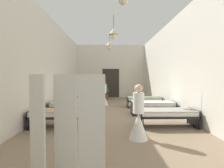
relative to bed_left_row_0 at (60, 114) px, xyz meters
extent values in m
cube|color=#8C755B|center=(1.80, 1.90, -0.49)|extent=(6.30, 14.51, 0.10)
cube|color=silver|center=(1.80, 8.96, 1.77)|extent=(6.10, 0.20, 4.42)
cube|color=silver|center=(-1.15, 1.90, 1.77)|extent=(0.20, 13.91, 4.42)
cube|color=silver|center=(4.75, 1.90, 1.77)|extent=(0.20, 13.91, 4.42)
cube|color=#2D2823|center=(1.80, 8.84, 0.76)|extent=(1.40, 0.06, 2.40)
cylinder|color=brown|center=(1.85, 1.90, 3.70)|extent=(0.02, 0.02, 0.57)
cone|color=beige|center=(1.85, 1.90, 3.26)|extent=(0.44, 0.44, 0.28)
sphere|color=beige|center=(1.85, 1.90, 3.04)|extent=(0.28, 0.28, 0.28)
cylinder|color=brown|center=(1.66, 5.15, 3.74)|extent=(0.02, 0.02, 0.48)
cone|color=beige|center=(1.66, 5.15, 3.35)|extent=(0.44, 0.44, 0.28)
sphere|color=beige|center=(1.66, 5.15, 3.13)|extent=(0.28, 0.28, 0.28)
cylinder|color=black|center=(-0.87, -0.36, -0.27)|extent=(0.03, 0.03, 0.34)
cylinder|color=black|center=(-0.87, 0.36, -0.27)|extent=(0.03, 0.03, 0.34)
cylinder|color=black|center=(0.87, -0.36, -0.27)|extent=(0.03, 0.03, 0.34)
cylinder|color=black|center=(0.87, 0.36, -0.27)|extent=(0.03, 0.03, 0.34)
cube|color=black|center=(0.00, 0.00, -0.06)|extent=(1.90, 0.84, 0.07)
cube|color=black|center=(-0.93, 0.00, -0.15)|extent=(0.04, 0.84, 0.57)
cube|color=black|center=(0.93, 0.00, -0.15)|extent=(0.04, 0.84, 0.57)
cube|color=white|center=(0.00, 0.00, 0.04)|extent=(1.82, 0.78, 0.14)
cube|color=tan|center=(0.00, 0.00, 0.12)|extent=(1.86, 0.82, 0.02)
cylinder|color=black|center=(2.73, -0.36, -0.27)|extent=(0.03, 0.03, 0.34)
cylinder|color=black|center=(2.73, 0.36, -0.27)|extent=(0.03, 0.03, 0.34)
cylinder|color=black|center=(4.47, -0.36, -0.27)|extent=(0.03, 0.03, 0.34)
cylinder|color=black|center=(4.47, 0.36, -0.27)|extent=(0.03, 0.03, 0.34)
cube|color=black|center=(3.60, 0.00, -0.06)|extent=(1.90, 0.84, 0.07)
cube|color=black|center=(2.67, 0.00, -0.15)|extent=(0.04, 0.84, 0.57)
cube|color=black|center=(4.53, 0.00, -0.15)|extent=(0.04, 0.84, 0.57)
cube|color=white|center=(3.60, 0.00, 0.04)|extent=(1.82, 0.78, 0.14)
cube|color=#9E9E93|center=(3.60, 0.00, 0.12)|extent=(1.86, 0.82, 0.02)
cylinder|color=black|center=(-0.87, 1.54, -0.27)|extent=(0.03, 0.03, 0.34)
cylinder|color=black|center=(-0.87, 2.26, -0.27)|extent=(0.03, 0.03, 0.34)
cylinder|color=black|center=(0.87, 1.54, -0.27)|extent=(0.03, 0.03, 0.34)
cylinder|color=black|center=(0.87, 2.26, -0.27)|extent=(0.03, 0.03, 0.34)
cube|color=black|center=(0.00, 1.90, -0.06)|extent=(1.90, 0.84, 0.07)
cube|color=black|center=(-0.93, 1.90, -0.15)|extent=(0.04, 0.84, 0.57)
cube|color=black|center=(0.93, 1.90, -0.15)|extent=(0.04, 0.84, 0.57)
cube|color=white|center=(0.00, 1.90, 0.04)|extent=(1.82, 0.78, 0.14)
cube|color=beige|center=(0.00, 1.90, 0.12)|extent=(1.86, 0.82, 0.02)
cylinder|color=black|center=(2.73, 1.54, -0.27)|extent=(0.03, 0.03, 0.34)
cylinder|color=black|center=(2.73, 2.26, -0.27)|extent=(0.03, 0.03, 0.34)
cylinder|color=black|center=(4.47, 1.54, -0.27)|extent=(0.03, 0.03, 0.34)
cylinder|color=black|center=(4.47, 2.26, -0.27)|extent=(0.03, 0.03, 0.34)
cube|color=black|center=(3.60, 1.90, -0.06)|extent=(1.90, 0.84, 0.07)
cube|color=black|center=(2.67, 1.90, -0.15)|extent=(0.04, 0.84, 0.57)
cube|color=black|center=(4.53, 1.90, -0.15)|extent=(0.04, 0.84, 0.57)
cube|color=white|center=(3.60, 1.90, 0.04)|extent=(1.82, 0.78, 0.14)
cube|color=beige|center=(3.60, 1.90, 0.12)|extent=(1.86, 0.82, 0.02)
cylinder|color=black|center=(-0.87, 3.44, -0.27)|extent=(0.03, 0.03, 0.34)
cylinder|color=black|center=(-0.87, 4.16, -0.27)|extent=(0.03, 0.03, 0.34)
cylinder|color=black|center=(0.87, 3.44, -0.27)|extent=(0.03, 0.03, 0.34)
cylinder|color=black|center=(0.87, 4.16, -0.27)|extent=(0.03, 0.03, 0.34)
cube|color=black|center=(0.00, 3.80, -0.06)|extent=(1.90, 0.84, 0.07)
cube|color=black|center=(-0.93, 3.80, -0.15)|extent=(0.04, 0.84, 0.57)
cube|color=black|center=(0.93, 3.80, -0.15)|extent=(0.04, 0.84, 0.57)
cube|color=white|center=(0.00, 3.80, 0.04)|extent=(1.82, 0.78, 0.14)
cube|color=slate|center=(0.00, 3.80, 0.12)|extent=(1.86, 0.82, 0.02)
cylinder|color=black|center=(2.73, 3.44, -0.27)|extent=(0.03, 0.03, 0.34)
cylinder|color=black|center=(2.73, 4.16, -0.27)|extent=(0.03, 0.03, 0.34)
cylinder|color=black|center=(4.47, 3.44, -0.27)|extent=(0.03, 0.03, 0.34)
cylinder|color=black|center=(4.47, 4.16, -0.27)|extent=(0.03, 0.03, 0.34)
cube|color=black|center=(3.60, 3.80, -0.06)|extent=(1.90, 0.84, 0.07)
cube|color=black|center=(2.67, 3.80, -0.15)|extent=(0.04, 0.84, 0.57)
cube|color=black|center=(4.53, 3.80, -0.15)|extent=(0.04, 0.84, 0.57)
cube|color=white|center=(3.60, 3.80, 0.04)|extent=(1.82, 0.78, 0.14)
cube|color=slate|center=(3.60, 3.80, 0.12)|extent=(1.86, 0.82, 0.02)
cone|color=white|center=(2.43, -1.21, -0.09)|extent=(0.52, 0.52, 0.70)
cylinder|color=white|center=(2.43, -1.21, 0.54)|extent=(0.30, 0.30, 0.55)
sphere|color=beige|center=(2.43, -1.21, 0.92)|extent=(0.22, 0.22, 0.22)
cone|color=white|center=(2.43, -1.21, 1.00)|extent=(0.18, 0.18, 0.10)
cone|color=white|center=(1.33, 4.55, -0.09)|extent=(0.52, 0.52, 0.70)
cylinder|color=white|center=(1.33, 4.55, 0.54)|extent=(0.30, 0.30, 0.55)
sphere|color=#846047|center=(1.33, 4.55, 0.92)|extent=(0.22, 0.22, 0.22)
cone|color=white|center=(1.33, 4.55, 1.00)|extent=(0.18, 0.18, 0.10)
cylinder|color=gray|center=(0.35, 3.77, 0.43)|extent=(0.32, 0.32, 0.58)
cube|color=gray|center=(0.35, 3.77, 0.18)|extent=(0.44, 0.44, 0.08)
sphere|color=beige|center=(0.35, 3.77, 0.83)|extent=(0.22, 0.22, 0.22)
cylinder|color=brown|center=(1.40, 7.52, -0.25)|extent=(0.37, 0.37, 0.37)
cylinder|color=brown|center=(1.40, 7.52, 0.03)|extent=(0.06, 0.06, 0.20)
cone|color=#2D6633|center=(1.40, 7.52, 0.59)|extent=(0.49, 0.49, 0.92)
cube|color=silver|center=(0.53, -3.12, 0.41)|extent=(0.35, 0.29, 1.70)
cube|color=silver|center=(0.95, -3.06, 0.41)|extent=(0.40, 0.18, 1.70)
cube|color=silver|center=(1.37, -3.12, 0.41)|extent=(0.42, 0.06, 1.70)
camera|label=1|loc=(1.64, -5.78, 1.21)|focal=27.73mm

